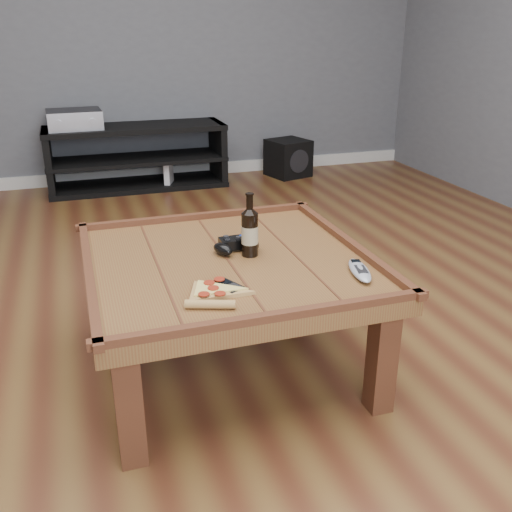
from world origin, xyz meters
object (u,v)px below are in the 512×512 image
object	(u,v)px
media_console	(137,157)
subwoofer	(288,158)
coffee_table	(227,274)
game_console	(169,176)
remote_control	(360,270)
game_controller	(236,245)
pizza_slice	(213,293)
av_receiver	(74,119)
beer_bottle	(250,231)
smartphone	(227,287)

from	to	relation	value
media_console	subwoofer	bearing A→B (deg)	-0.82
coffee_table	game_console	bearing A→B (deg)	85.04
coffee_table	remote_control	distance (m)	0.48
coffee_table	media_console	world-z (taller)	media_console
game_controller	remote_control	xyz separation A→B (m)	(0.34, -0.33, -0.01)
pizza_slice	remote_control	size ratio (longest dim) A/B	1.51
av_receiver	pizza_slice	bearing A→B (deg)	-85.97
remote_control	subwoofer	world-z (taller)	remote_control
media_console	pizza_slice	xyz separation A→B (m)	(-0.12, -3.02, 0.21)
media_console	av_receiver	bearing A→B (deg)	-179.34
coffee_table	game_console	distance (m)	2.68
coffee_table	beer_bottle	size ratio (longest dim) A/B	4.34
media_console	game_controller	xyz separation A→B (m)	(0.05, -2.69, 0.23)
beer_bottle	smartphone	world-z (taller)	beer_bottle
pizza_slice	smartphone	distance (m)	0.07
beer_bottle	pizza_slice	world-z (taller)	beer_bottle
game_console	game_controller	bearing A→B (deg)	-71.43
media_console	pizza_slice	world-z (taller)	media_console
game_controller	game_console	bearing A→B (deg)	84.61
subwoofer	game_console	distance (m)	1.07
game_console	subwoofer	bearing A→B (deg)	26.62
game_controller	pizza_slice	distance (m)	0.38
coffee_table	game_controller	world-z (taller)	game_controller
coffee_table	remote_control	world-z (taller)	remote_control
media_console	game_controller	distance (m)	2.70
media_console	remote_control	size ratio (longest dim) A/B	6.79
beer_bottle	subwoofer	world-z (taller)	beer_bottle
media_console	pizza_slice	size ratio (longest dim) A/B	4.48
game_controller	av_receiver	distance (m)	2.73
pizza_slice	remote_control	xyz separation A→B (m)	(0.52, 0.01, 0.00)
av_receiver	subwoofer	distance (m)	1.79
pizza_slice	av_receiver	distance (m)	3.04
smartphone	remote_control	distance (m)	0.46
media_console	game_console	world-z (taller)	media_console
game_controller	media_console	bearing A→B (deg)	89.65
beer_bottle	game_controller	world-z (taller)	beer_bottle
remote_control	smartphone	bearing A→B (deg)	-170.92
pizza_slice	av_receiver	bearing A→B (deg)	115.41
media_console	beer_bottle	world-z (taller)	beer_bottle
remote_control	av_receiver	size ratio (longest dim) A/B	0.51
game_controller	subwoofer	bearing A→B (deg)	63.60
game_console	coffee_table	bearing A→B (deg)	-72.49
media_console	av_receiver	world-z (taller)	av_receiver
av_receiver	media_console	bearing A→B (deg)	-1.43
smartphone	pizza_slice	bearing A→B (deg)	-173.74
remote_control	av_receiver	distance (m)	3.13
subwoofer	remote_control	bearing A→B (deg)	-122.68
media_console	av_receiver	distance (m)	0.55
coffee_table	pizza_slice	size ratio (longest dim) A/B	3.30
game_controller	subwoofer	distance (m)	2.96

